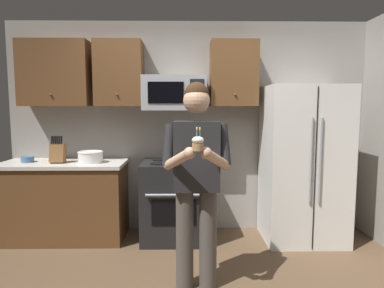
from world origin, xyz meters
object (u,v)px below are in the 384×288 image
at_px(oven_range, 175,200).
at_px(cupcake, 198,143).
at_px(bowl_large_white, 90,157).
at_px(knife_block, 58,153).
at_px(refrigerator, 303,164).
at_px(person, 196,174).
at_px(bowl_small_colored, 27,159).
at_px(microwave, 174,93).

xyz_separation_m(oven_range, cupcake, (0.22, -1.45, 0.83)).
relative_size(bowl_large_white, cupcake, 1.65).
xyz_separation_m(knife_block, cupcake, (1.56, -1.42, 0.26)).
relative_size(refrigerator, person, 1.02).
bearing_deg(person, cupcake, -90.00).
bearing_deg(oven_range, knife_block, -178.73).
relative_size(bowl_small_colored, cupcake, 0.87).
height_order(microwave, refrigerator, microwave).
height_order(oven_range, microwave, microwave).
xyz_separation_m(oven_range, knife_block, (-1.34, -0.03, 0.58)).
bearing_deg(microwave, person, -79.73).
relative_size(bowl_large_white, person, 0.16).
height_order(bowl_large_white, person, person).
distance_m(microwave, bowl_large_white, 1.22).
distance_m(oven_range, microwave, 1.26).
height_order(microwave, person, microwave).
relative_size(microwave, knife_block, 2.31).
distance_m(oven_range, bowl_large_white, 1.10).
distance_m(microwave, bowl_small_colored, 1.88).
bearing_deg(refrigerator, bowl_small_colored, 178.97).
height_order(bowl_small_colored, cupcake, cupcake).
distance_m(person, cupcake, 0.44).
bearing_deg(refrigerator, cupcake, -132.13).
xyz_separation_m(microwave, bowl_large_white, (-0.97, -0.15, -0.73)).
bearing_deg(knife_block, cupcake, -42.27).
xyz_separation_m(refrigerator, person, (-1.28, -1.08, 0.10)).
bearing_deg(bowl_large_white, bowl_small_colored, 176.52).
bearing_deg(bowl_small_colored, refrigerator, -1.03).
distance_m(bowl_large_white, cupcake, 1.88).
bearing_deg(bowl_small_colored, person, -30.49).
relative_size(person, cupcake, 10.13).
bearing_deg(refrigerator, bowl_large_white, 179.70).
xyz_separation_m(oven_range, person, (0.22, -1.12, 0.53)).
xyz_separation_m(bowl_large_white, cupcake, (1.19, -1.42, 0.30)).
distance_m(refrigerator, knife_block, 2.84).
bearing_deg(microwave, oven_range, -90.02).
height_order(refrigerator, person, refrigerator).
height_order(bowl_large_white, cupcake, cupcake).
relative_size(microwave, cupcake, 4.26).
distance_m(oven_range, refrigerator, 1.56).
bearing_deg(bowl_large_white, knife_block, -179.50).
bearing_deg(cupcake, oven_range, 98.81).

